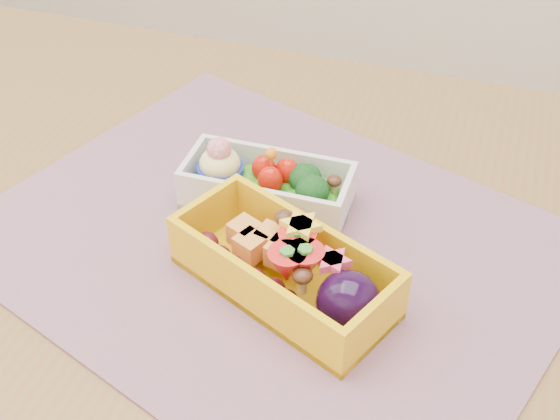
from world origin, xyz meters
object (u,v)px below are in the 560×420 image
(placemat, at_px, (271,243))
(bento_yellow, at_px, (288,268))
(table, at_px, (238,335))
(bento_white, at_px, (266,185))

(placemat, xyz_separation_m, bento_yellow, (0.03, -0.05, 0.03))
(placemat, distance_m, bento_yellow, 0.07)
(table, distance_m, placemat, 0.11)
(table, bearing_deg, bento_white, 89.67)
(table, xyz_separation_m, bento_white, (0.00, 0.09, 0.12))
(bento_white, distance_m, bento_yellow, 0.12)
(bento_white, height_order, bento_yellow, bento_white)
(bento_yellow, bearing_deg, placemat, 145.77)
(placemat, bearing_deg, bento_yellow, -58.07)
(placemat, bearing_deg, table, -123.70)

